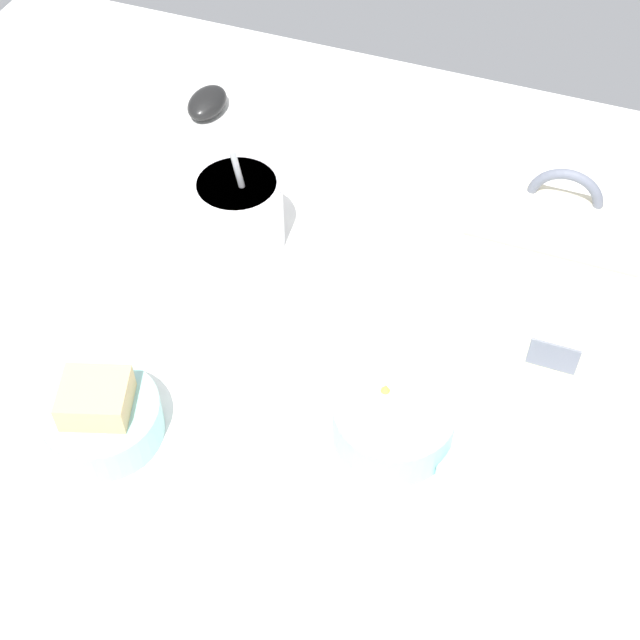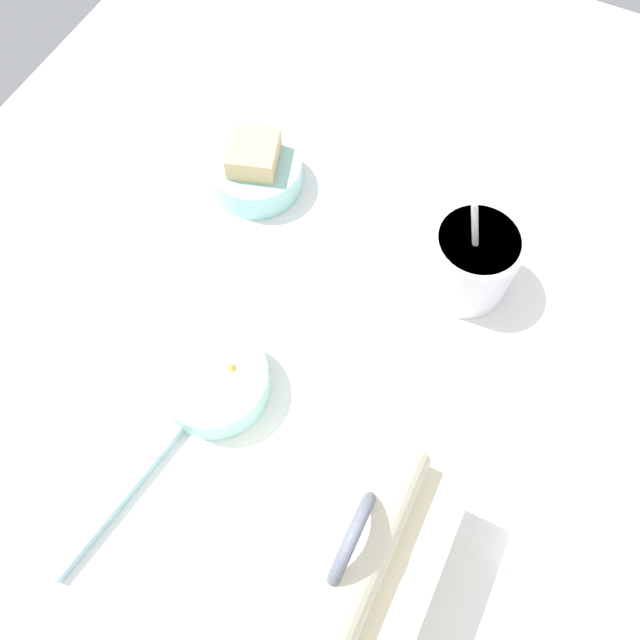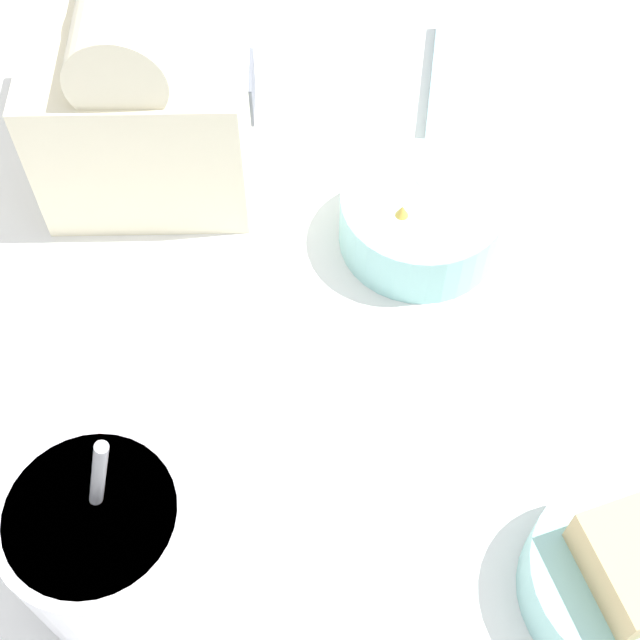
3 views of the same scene
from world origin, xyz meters
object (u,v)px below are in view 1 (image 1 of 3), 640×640
lunch_bag (545,268)px  computer_mouse (207,103)px  bento_bowl_snacks (393,420)px  keyboard (386,143)px  bento_bowl_sandwich (101,416)px  soup_cup (239,213)px  chopstick_case (533,505)px

lunch_bag → computer_mouse: lunch_bag is taller
lunch_bag → bento_bowl_snacks: bearing=-116.2°
keyboard → computer_mouse: size_ratio=4.92×
bento_bowl_snacks → keyboard: bearing=108.4°
bento_bowl_sandwich → computer_mouse: bearing=104.0°
keyboard → soup_cup: 25.26cm
soup_cup → bento_bowl_sandwich: bearing=-93.8°
soup_cup → bento_bowl_snacks: size_ratio=1.31×
soup_cup → chopstick_case: size_ratio=0.83×
computer_mouse → bento_bowl_sandwich: bearing=-76.0°
soup_cup → bento_bowl_sandwich: size_ratio=1.34×
soup_cup → chopstick_case: (39.30, -22.79, -4.07)cm
keyboard → bento_bowl_snacks: (13.94, -42.01, 1.45)cm
bento_bowl_sandwich → chopstick_case: bento_bowl_sandwich is taller
soup_cup → computer_mouse: soup_cup is taller
keyboard → computer_mouse: computer_mouse is taller
lunch_bag → soup_cup: bearing=-179.1°
bento_bowl_snacks → chopstick_case: bearing=-12.8°
keyboard → soup_cup: soup_cup is taller
keyboard → bento_bowl_sandwich: 53.13cm
lunch_bag → chopstick_case: size_ratio=1.10×
lunch_bag → bento_bowl_snacks: 22.91cm
soup_cup → bento_bowl_sandwich: (-1.94, -29.03, -2.13)cm
bento_bowl_sandwich → computer_mouse: bento_bowl_sandwich is taller
soup_cup → bento_bowl_snacks: soup_cup is taller
keyboard → lunch_bag: lunch_bag is taller
bento_bowl_sandwich → chopstick_case: (41.24, 6.24, -1.95)cm
soup_cup → computer_mouse: size_ratio=2.12×
keyboard → bento_bowl_sandwich: size_ratio=3.11×
bento_bowl_sandwich → bento_bowl_snacks: (26.60, 9.56, -0.28)cm
lunch_bag → computer_mouse: bearing=156.6°
keyboard → computer_mouse: 25.31cm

